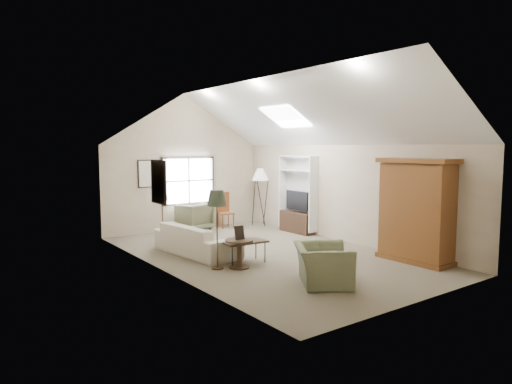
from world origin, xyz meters
TOP-DOWN VIEW (x-y plane):
  - room_shell at (0.00, 0.00)m, footprint 5.01×8.01m
  - window at (0.10, 3.96)m, footprint 1.72×0.08m
  - skylight at (1.30, 0.90)m, footprint 0.80×1.20m
  - wall_art at (-1.88, 1.94)m, footprint 1.97×3.71m
  - armoire at (2.18, -2.40)m, footprint 0.60×1.50m
  - tv_alcove at (2.34, 1.60)m, footprint 0.32×1.30m
  - media_console at (2.32, 1.60)m, footprint 0.34×1.18m
  - tv_panel at (2.32, 1.60)m, footprint 0.05×0.90m
  - sofa at (-1.26, 0.97)m, footprint 1.13×2.40m
  - armchair_near at (-0.57, -2.41)m, footprint 1.39×1.43m
  - armchair_far at (0.13, 3.70)m, footprint 1.00×1.02m
  - coffee_table at (-0.85, -0.35)m, footprint 0.97×0.60m
  - bowl at (-0.85, -0.35)m, footprint 0.24×0.24m
  - side_table at (-1.16, -0.63)m, footprint 0.64×0.64m
  - side_chair at (1.10, 3.49)m, footprint 0.46×0.46m
  - tripod_lamp at (2.20, 3.21)m, footprint 0.60×0.60m
  - dark_lamp at (-1.56, -0.43)m, footprint 0.42×0.42m
  - tan_lamp at (-1.56, 2.17)m, footprint 0.32×0.32m

SIDE VIEW (x-z plane):
  - coffee_table at x=-0.85m, z-range 0.00..0.47m
  - side_table at x=-1.16m, z-range 0.00..0.58m
  - media_console at x=2.32m, z-range 0.00..0.60m
  - sofa at x=-1.26m, z-range 0.00..0.68m
  - armchair_near at x=-0.57m, z-range 0.00..0.70m
  - armchair_far at x=0.13m, z-range 0.00..0.80m
  - bowl at x=-0.85m, z-range 0.47..0.53m
  - side_chair at x=1.10m, z-range 0.00..1.07m
  - tan_lamp at x=-1.56m, z-range 0.00..1.46m
  - dark_lamp at x=-1.56m, z-range 0.00..1.62m
  - tripod_lamp at x=2.20m, z-range 0.00..1.81m
  - tv_panel at x=2.32m, z-range 0.65..1.20m
  - armoire at x=2.18m, z-range 0.00..2.20m
  - tv_alcove at x=2.34m, z-range 0.10..2.20m
  - window at x=0.10m, z-range 0.74..2.16m
  - wall_art at x=-1.88m, z-range 1.29..2.17m
  - room_shell at x=0.00m, z-range 1.21..5.21m
  - skylight at x=1.30m, z-range 2.96..3.48m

